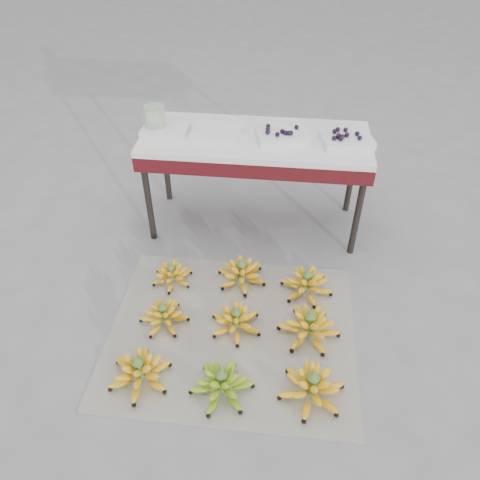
# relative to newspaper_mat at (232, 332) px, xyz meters

# --- Properties ---
(ground) EXTENTS (60.00, 60.00, 0.00)m
(ground) POSITION_rel_newspaper_mat_xyz_m (-0.02, 0.04, -0.00)
(ground) COLOR slate
(ground) RESTS_ON ground
(newspaper_mat) EXTENTS (1.25, 1.05, 0.01)m
(newspaper_mat) POSITION_rel_newspaper_mat_xyz_m (0.00, 0.00, 0.00)
(newspaper_mat) COLOR white
(newspaper_mat) RESTS_ON ground
(bunch_front_left) EXTENTS (0.36, 0.36, 0.18)m
(bunch_front_left) POSITION_rel_newspaper_mat_xyz_m (-0.39, -0.33, 0.06)
(bunch_front_left) COLOR yellow
(bunch_front_left) RESTS_ON newspaper_mat
(bunch_front_center) EXTENTS (0.34, 0.34, 0.18)m
(bunch_front_center) POSITION_rel_newspaper_mat_xyz_m (-0.00, -0.35, 0.06)
(bunch_front_center) COLOR #659D1C
(bunch_front_center) RESTS_ON newspaper_mat
(bunch_front_right) EXTENTS (0.38, 0.38, 0.18)m
(bunch_front_right) POSITION_rel_newspaper_mat_xyz_m (0.40, -0.32, 0.07)
(bunch_front_right) COLOR yellow
(bunch_front_right) RESTS_ON newspaper_mat
(bunch_mid_left) EXTENTS (0.30, 0.30, 0.15)m
(bunch_mid_left) POSITION_rel_newspaper_mat_xyz_m (-0.36, 0.02, 0.06)
(bunch_mid_left) COLOR yellow
(bunch_mid_left) RESTS_ON newspaper_mat
(bunch_mid_center) EXTENTS (0.33, 0.33, 0.16)m
(bunch_mid_center) POSITION_rel_newspaper_mat_xyz_m (0.02, 0.03, 0.06)
(bunch_mid_center) COLOR yellow
(bunch_mid_center) RESTS_ON newspaper_mat
(bunch_mid_right) EXTENTS (0.39, 0.39, 0.19)m
(bunch_mid_right) POSITION_rel_newspaper_mat_xyz_m (0.39, 0.02, 0.07)
(bunch_mid_right) COLOR yellow
(bunch_mid_right) RESTS_ON newspaper_mat
(bunch_back_left) EXTENTS (0.29, 0.29, 0.14)m
(bunch_back_left) POSITION_rel_newspaper_mat_xyz_m (-0.38, 0.33, 0.05)
(bunch_back_left) COLOR yellow
(bunch_back_left) RESTS_ON newspaper_mat
(bunch_back_center) EXTENTS (0.34, 0.34, 0.17)m
(bunch_back_center) POSITION_rel_newspaper_mat_xyz_m (0.01, 0.37, 0.06)
(bunch_back_center) COLOR yellow
(bunch_back_center) RESTS_ON newspaper_mat
(bunch_back_right) EXTENTS (0.36, 0.36, 0.17)m
(bunch_back_right) POSITION_rel_newspaper_mat_xyz_m (0.38, 0.33, 0.06)
(bunch_back_right) COLOR yellow
(bunch_back_right) RESTS_ON newspaper_mat
(vendor_table) EXTENTS (1.32, 0.53, 0.64)m
(vendor_table) POSITION_rel_newspaper_mat_xyz_m (0.03, 0.92, 0.56)
(vendor_table) COLOR black
(vendor_table) RESTS_ON ground
(tray_far_left) EXTENTS (0.27, 0.20, 0.04)m
(tray_far_left) POSITION_rel_newspaper_mat_xyz_m (-0.49, 0.90, 0.65)
(tray_far_left) COLOR silver
(tray_far_left) RESTS_ON vendor_table
(tray_left) EXTENTS (0.29, 0.23, 0.04)m
(tray_left) POSITION_rel_newspaper_mat_xyz_m (-0.19, 0.91, 0.65)
(tray_left) COLOR silver
(tray_left) RESTS_ON vendor_table
(tray_right) EXTENTS (0.32, 0.26, 0.07)m
(tray_right) POSITION_rel_newspaper_mat_xyz_m (0.18, 0.90, 0.66)
(tray_right) COLOR silver
(tray_right) RESTS_ON vendor_table
(tray_far_right) EXTENTS (0.32, 0.26, 0.07)m
(tray_far_right) POSITION_rel_newspaper_mat_xyz_m (0.54, 0.89, 0.66)
(tray_far_right) COLOR silver
(tray_far_right) RESTS_ON vendor_table
(glass_jar) EXTENTS (0.16, 0.16, 0.15)m
(glass_jar) POSITION_rel_newspaper_mat_xyz_m (-0.55, 0.92, 0.71)
(glass_jar) COLOR #DBF6C3
(glass_jar) RESTS_ON vendor_table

